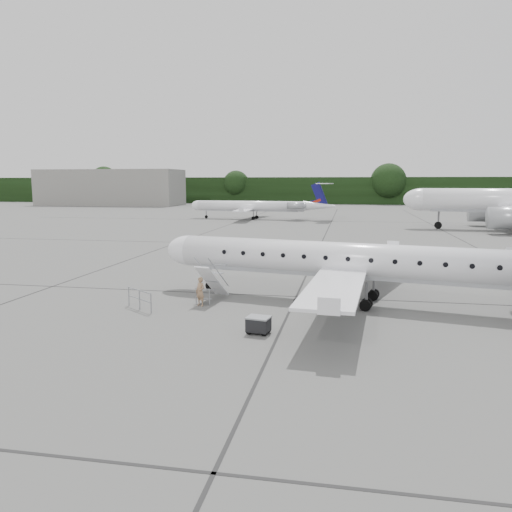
# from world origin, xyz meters

# --- Properties ---
(ground) EXTENTS (320.00, 320.00, 0.00)m
(ground) POSITION_xyz_m (0.00, 0.00, 0.00)
(ground) COLOR #5C5C59
(ground) RESTS_ON ground
(treeline) EXTENTS (260.00, 4.00, 8.00)m
(treeline) POSITION_xyz_m (0.00, 130.00, 4.00)
(treeline) COLOR black
(treeline) RESTS_ON ground
(terminal_building) EXTENTS (40.00, 14.00, 10.00)m
(terminal_building) POSITION_xyz_m (-70.00, 110.00, 5.00)
(terminal_building) COLOR gray
(terminal_building) RESTS_ON ground
(main_regional_jet) EXTENTS (28.52, 22.97, 6.51)m
(main_regional_jet) POSITION_xyz_m (-2.87, 3.72, 3.26)
(main_regional_jet) COLOR white
(main_regional_jet) RESTS_ON ground
(airstair) EXTENTS (1.32, 2.56, 2.04)m
(airstair) POSITION_xyz_m (-10.46, 3.04, 1.02)
(airstair) COLOR white
(airstair) RESTS_ON ground
(passenger) EXTENTS (0.66, 0.58, 1.53)m
(passenger) POSITION_xyz_m (-10.73, 1.70, 0.76)
(passenger) COLOR #997453
(passenger) RESTS_ON ground
(safety_railing) EXTENTS (1.82, 1.37, 1.00)m
(safety_railing) POSITION_xyz_m (-13.55, 0.38, 0.50)
(safety_railing) COLOR gray
(safety_railing) RESTS_ON ground
(baggage_cart) EXTENTS (1.05, 0.91, 0.80)m
(baggage_cart) POSITION_xyz_m (-6.87, -2.54, 0.40)
(baggage_cart) COLOR black
(baggage_cart) RESTS_ON ground
(bg_regional_left) EXTENTS (25.55, 19.15, 6.42)m
(bg_regional_left) POSITION_xyz_m (-20.35, 63.57, 3.21)
(bg_regional_left) COLOR white
(bg_regional_left) RESTS_ON ground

